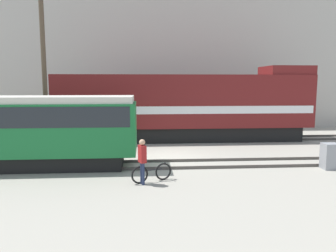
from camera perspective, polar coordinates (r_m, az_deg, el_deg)
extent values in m
plane|color=#9E998C|center=(17.67, -0.40, -5.45)|extent=(120.00, 120.00, 0.00)
cube|color=#47423D|center=(15.20, 0.23, -7.34)|extent=(60.00, 0.07, 0.14)
cube|color=#47423D|center=(16.59, -0.15, -6.07)|extent=(60.00, 0.07, 0.14)
cube|color=#47423D|center=(22.01, -1.16, -2.67)|extent=(60.00, 0.07, 0.14)
cube|color=#47423D|center=(23.42, -1.35, -2.05)|extent=(60.00, 0.07, 0.14)
cube|color=#B7B2A8|center=(31.25, -2.13, 11.91)|extent=(49.76, 6.00, 12.71)
cube|color=black|center=(22.78, 2.76, -1.23)|extent=(15.85, 2.55, 1.00)
cube|color=maroon|center=(22.54, 2.80, 4.43)|extent=(17.23, 3.00, 3.50)
cube|color=white|center=(22.58, 2.79, 3.10)|extent=(16.88, 3.04, 0.50)
cube|color=maroon|center=(24.43, 19.85, 9.04)|extent=(3.00, 2.85, 0.60)
cube|color=black|center=(16.83, -24.46, -5.58)|extent=(9.56, 2.00, 0.70)
cube|color=#196B33|center=(16.57, -24.75, -0.41)|extent=(10.87, 2.50, 2.36)
cube|color=#1E2328|center=(16.50, -24.87, 1.75)|extent=(10.43, 2.54, 0.90)
cube|color=beige|center=(16.45, -25.00, 4.18)|extent=(10.65, 2.38, 0.30)
torus|color=black|center=(13.55, -0.82, -7.93)|extent=(0.69, 0.36, 0.72)
torus|color=black|center=(13.12, -4.95, -8.47)|extent=(0.69, 0.36, 0.72)
cylinder|color=black|center=(13.29, -2.85, -7.68)|extent=(0.83, 0.39, 0.04)
cylinder|color=black|center=(13.13, -4.35, -7.72)|extent=(0.03, 0.03, 0.32)
cylinder|color=#262626|center=(13.45, -0.82, -6.24)|extent=(0.20, 0.41, 0.02)
cylinder|color=#232D4C|center=(13.07, -4.62, -8.16)|extent=(0.11, 0.11, 0.88)
cylinder|color=#232D4C|center=(12.93, -4.34, -8.33)|extent=(0.11, 0.11, 0.88)
cube|color=maroon|center=(12.81, -4.51, -4.88)|extent=(0.35, 0.42, 0.68)
sphere|color=tan|center=(12.72, -4.54, -2.85)|extent=(0.24, 0.24, 0.24)
cylinder|color=#4C3D2D|center=(19.66, -20.78, 9.31)|extent=(0.26, 0.26, 9.49)
cube|color=gray|center=(16.95, 26.38, -4.73)|extent=(0.70, 0.60, 1.20)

